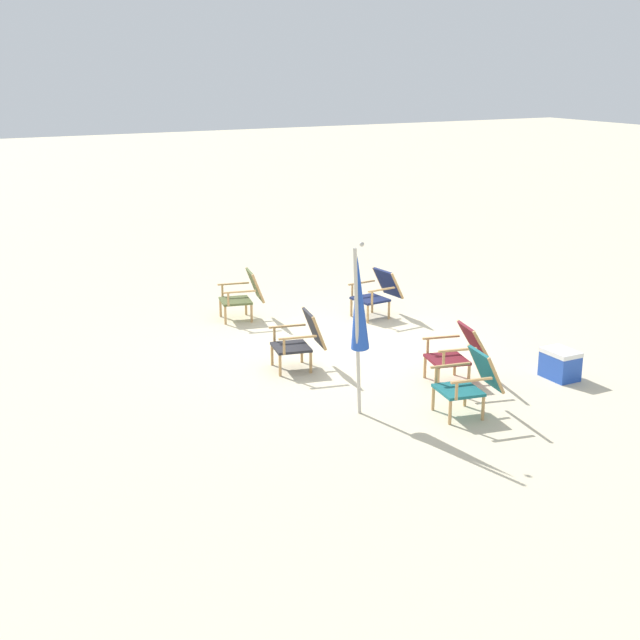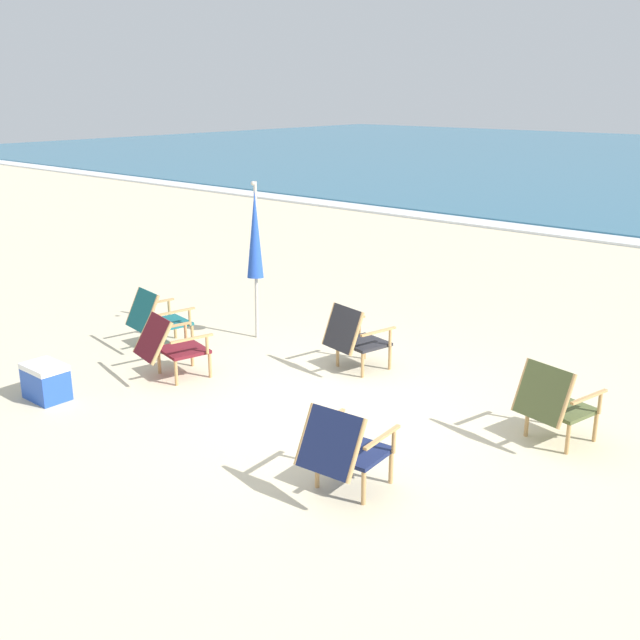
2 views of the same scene
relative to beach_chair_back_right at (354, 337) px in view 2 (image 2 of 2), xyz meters
name	(u,v)px [view 2 (image 2 of 2)]	position (x,y,z in m)	size (l,w,h in m)	color
ground_plane	(334,412)	(0.60, -1.09, -0.43)	(80.00, 80.00, 0.00)	beige
beach_chair_back_right	(354,337)	(0.00, 0.00, 0.00)	(0.70, 0.79, 0.81)	#28282D
beach_chair_front_left	(554,401)	(2.62, -0.28, 0.00)	(0.71, 0.79, 0.81)	#515B33
beach_chair_back_left	(344,447)	(1.72, -2.30, -0.01)	(0.64, 0.79, 0.79)	#19234C
beach_chair_mid_center	(157,317)	(-2.43, -1.05, 0.00)	(0.69, 0.82, 0.80)	#196066
beach_chair_front_right	(170,344)	(-1.45, -1.61, -0.01)	(0.74, 0.88, 0.78)	maroon
umbrella_furled_blue	(255,236)	(-1.84, 0.18, 0.96)	(0.39, 0.41, 2.12)	#B7B2A8
cooler_box	(46,381)	(-2.00, -2.88, -0.23)	(0.49, 0.35, 0.40)	blue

